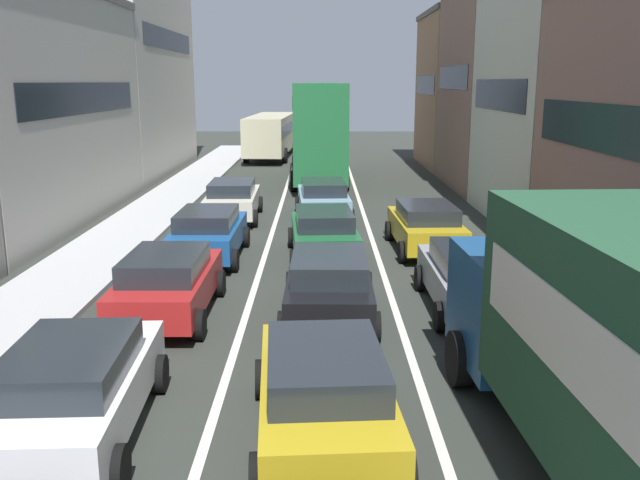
# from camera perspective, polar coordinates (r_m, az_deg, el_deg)

# --- Properties ---
(sidewalk_left) EXTENTS (2.60, 64.00, 0.14)m
(sidewalk_left) POSITION_cam_1_polar(r_m,az_deg,el_deg) (24.65, -15.81, 0.72)
(sidewalk_left) COLOR #B0B0B0
(sidewalk_left) RESTS_ON ground
(lane_stripe_left) EXTENTS (0.16, 60.00, 0.01)m
(lane_stripe_left) POSITION_cam_1_polar(r_m,az_deg,el_deg) (23.81, -4.14, 0.60)
(lane_stripe_left) COLOR silver
(lane_stripe_left) RESTS_ON ground
(lane_stripe_right) EXTENTS (0.16, 60.00, 0.01)m
(lane_stripe_right) POSITION_cam_1_polar(r_m,az_deg,el_deg) (23.81, 4.05, 0.60)
(lane_stripe_right) COLOR silver
(lane_stripe_right) RESTS_ON ground
(building_row_right) EXTENTS (7.20, 43.90, 9.98)m
(building_row_right) POSITION_cam_1_polar(r_m,az_deg,el_deg) (27.63, 21.34, 10.89)
(building_row_right) COLOR #9E7556
(building_row_right) RESTS_ON ground
(removalist_box_truck) EXTENTS (2.98, 7.80, 3.58)m
(removalist_box_truck) POSITION_cam_1_polar(r_m,az_deg,el_deg) (9.44, 23.39, -7.53)
(removalist_box_truck) COLOR navy
(removalist_box_truck) RESTS_ON ground
(sedan_centre_lane_second) EXTENTS (2.29, 4.41, 1.49)m
(sedan_centre_lane_second) POSITION_cam_1_polar(r_m,az_deg,el_deg) (10.04, 0.22, -12.44)
(sedan_centre_lane_second) COLOR #B29319
(sedan_centre_lane_second) RESTS_ON ground
(wagon_left_lane_second) EXTENTS (2.22, 4.38, 1.49)m
(wagon_left_lane_second) POSITION_cam_1_polar(r_m,az_deg,el_deg) (10.74, -19.89, -11.51)
(wagon_left_lane_second) COLOR silver
(wagon_left_lane_second) RESTS_ON ground
(hatchback_centre_lane_third) EXTENTS (2.10, 4.32, 1.49)m
(hatchback_centre_lane_third) POSITION_cam_1_polar(r_m,az_deg,el_deg) (15.03, 0.64, -3.67)
(hatchback_centre_lane_third) COLOR black
(hatchback_centre_lane_third) RESTS_ON ground
(sedan_left_lane_third) EXTENTS (2.06, 4.30, 1.49)m
(sedan_left_lane_third) POSITION_cam_1_polar(r_m,az_deg,el_deg) (15.52, -12.69, -3.46)
(sedan_left_lane_third) COLOR #A51E1E
(sedan_left_lane_third) RESTS_ON ground
(coupe_centre_lane_fourth) EXTENTS (2.27, 4.40, 1.49)m
(coupe_centre_lane_fourth) POSITION_cam_1_polar(r_m,az_deg,el_deg) (20.10, 0.20, 0.62)
(coupe_centre_lane_fourth) COLOR #19592D
(coupe_centre_lane_fourth) RESTS_ON ground
(sedan_left_lane_fourth) EXTENTS (2.07, 4.30, 1.49)m
(sedan_left_lane_fourth) POSITION_cam_1_polar(r_m,az_deg,el_deg) (20.37, -9.40, 0.61)
(sedan_left_lane_fourth) COLOR #194C8C
(sedan_left_lane_fourth) RESTS_ON ground
(sedan_centre_lane_fifth) EXTENTS (2.26, 4.40, 1.49)m
(sedan_centre_lane_fifth) POSITION_cam_1_polar(r_m,az_deg,el_deg) (26.02, 0.15, 3.48)
(sedan_centre_lane_fifth) COLOR #759EB7
(sedan_centre_lane_fifth) RESTS_ON ground
(sedan_left_lane_fifth) EXTENTS (2.14, 4.34, 1.49)m
(sedan_left_lane_fifth) POSITION_cam_1_polar(r_m,az_deg,el_deg) (26.14, -7.42, 3.41)
(sedan_left_lane_fifth) COLOR beige
(sedan_left_lane_fifth) RESTS_ON ground
(sedan_right_lane_behind_truck) EXTENTS (2.07, 4.31, 1.49)m
(sedan_right_lane_behind_truck) POSITION_cam_1_polar(r_m,az_deg,el_deg) (16.00, 12.33, -2.94)
(sedan_right_lane_behind_truck) COLOR gray
(sedan_right_lane_behind_truck) RESTS_ON ground
(wagon_right_lane_far) EXTENTS (2.18, 4.36, 1.49)m
(wagon_right_lane_far) POSITION_cam_1_polar(r_m,az_deg,el_deg) (21.31, 8.69, 1.19)
(wagon_right_lane_far) COLOR #B29319
(wagon_right_lane_far) RESTS_ON ground
(bus_mid_queue_primary) EXTENTS (3.02, 10.56, 5.06)m
(bus_mid_queue_primary) POSITION_cam_1_polar(r_m,az_deg,el_deg) (35.75, -0.28, 9.37)
(bus_mid_queue_primary) COLOR #1E6033
(bus_mid_queue_primary) RESTS_ON ground
(bus_far_queue_secondary) EXTENTS (3.17, 10.61, 2.90)m
(bus_far_queue_secondary) POSITION_cam_1_polar(r_m,az_deg,el_deg) (47.52, -4.24, 8.95)
(bus_far_queue_secondary) COLOR #BFB793
(bus_far_queue_secondary) RESTS_ON ground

